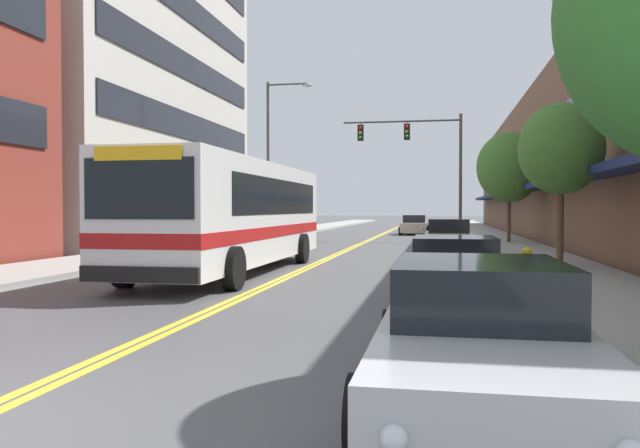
# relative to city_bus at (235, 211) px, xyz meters

# --- Properties ---
(ground_plane) EXTENTS (240.00, 240.00, 0.00)m
(ground_plane) POSITION_rel_city_bus_xyz_m (1.83, 24.12, -1.77)
(ground_plane) COLOR #4C4C4F
(sidewalk_left) EXTENTS (3.39, 106.00, 0.16)m
(sidewalk_left) POSITION_rel_city_bus_xyz_m (-5.36, 24.12, -1.69)
(sidewalk_left) COLOR #9E9B96
(sidewalk_left) RESTS_ON ground_plane
(sidewalk_right) EXTENTS (3.39, 106.00, 0.16)m
(sidewalk_right) POSITION_rel_city_bus_xyz_m (9.03, 24.12, -1.69)
(sidewalk_right) COLOR #9E9B96
(sidewalk_right) RESTS_ON ground_plane
(centre_line) EXTENTS (0.34, 106.00, 0.01)m
(centre_line) POSITION_rel_city_bus_xyz_m (1.83, 24.12, -1.77)
(centre_line) COLOR yellow
(centre_line) RESTS_ON ground_plane
(storefront_row_right) EXTENTS (9.10, 68.00, 8.88)m
(storefront_row_right) POSITION_rel_city_bus_xyz_m (14.95, 24.12, 2.67)
(storefront_row_right) COLOR brown
(storefront_row_right) RESTS_ON ground_plane
(city_bus) EXTENTS (2.95, 11.71, 3.13)m
(city_bus) POSITION_rel_city_bus_xyz_m (0.00, 0.00, 0.00)
(city_bus) COLOR silver
(city_bus) RESTS_ON ground_plane
(car_dark_grey_parked_left_mid) EXTENTS (1.96, 4.80, 1.27)m
(car_dark_grey_parked_left_mid) POSITION_rel_city_bus_xyz_m (-2.48, 13.38, -1.17)
(car_dark_grey_parked_left_mid) COLOR #38383D
(car_dark_grey_parked_left_mid) RESTS_ON ground_plane
(car_silver_parked_right_foreground) EXTENTS (2.08, 4.91, 1.34)m
(car_silver_parked_right_foreground) POSITION_rel_city_bus_xyz_m (6.24, -11.34, -1.16)
(car_silver_parked_right_foreground) COLOR #B7B7BC
(car_silver_parked_right_foreground) RESTS_ON ground_plane
(car_black_parked_right_mid) EXTENTS (2.17, 4.79, 1.26)m
(car_black_parked_right_mid) POSITION_rel_city_bus_xyz_m (6.17, -4.40, -1.18)
(car_black_parked_right_mid) COLOR black
(car_black_parked_right_mid) RESTS_ON ground_plane
(car_beige_parked_right_far) EXTENTS (2.11, 4.24, 1.42)m
(car_beige_parked_right_far) POSITION_rel_city_bus_xyz_m (6.23, 8.28, -1.12)
(car_beige_parked_right_far) COLOR #BCAD89
(car_beige_parked_right_far) RESTS_ON ground_plane
(car_champagne_moving_lead) EXTENTS (2.06, 4.27, 1.39)m
(car_champagne_moving_lead) POSITION_rel_city_bus_xyz_m (4.12, 27.50, -1.14)
(car_champagne_moving_lead) COLOR beige
(car_champagne_moving_lead) RESTS_ON ground_plane
(traffic_signal_mast) EXTENTS (6.78, 0.38, 7.20)m
(traffic_signal_mast) POSITION_rel_city_bus_xyz_m (4.82, 18.75, 3.37)
(traffic_signal_mast) COLOR #47474C
(traffic_signal_mast) RESTS_ON ground_plane
(street_lamp_left_far) EXTENTS (2.60, 0.28, 8.82)m
(street_lamp_left_far) POSITION_rel_city_bus_xyz_m (-3.13, 16.02, 3.45)
(street_lamp_left_far) COLOR #47474C
(street_lamp_left_far) RESTS_ON ground_plane
(street_tree_right_mid) EXTENTS (2.41, 2.41, 4.74)m
(street_tree_right_mid) POSITION_rel_city_bus_xyz_m (9.31, 1.70, 1.79)
(street_tree_right_mid) COLOR brown
(street_tree_right_mid) RESTS_ON sidewalk_right
(street_tree_right_far) EXTENTS (3.23, 3.23, 5.55)m
(street_tree_right_far) POSITION_rel_city_bus_xyz_m (9.32, 15.35, 2.16)
(street_tree_right_far) COLOR brown
(street_tree_right_far) RESTS_ON sidewalk_right
(fire_hydrant) EXTENTS (0.34, 0.26, 0.82)m
(fire_hydrant) POSITION_rel_city_bus_xyz_m (7.78, -2.88, -1.20)
(fire_hydrant) COLOR yellow
(fire_hydrant) RESTS_ON sidewalk_right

